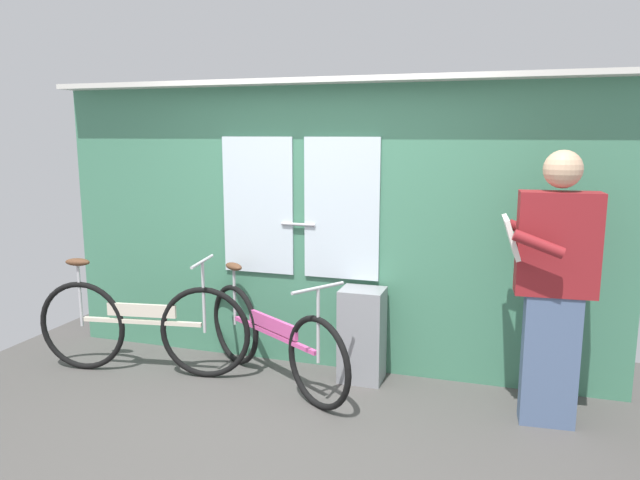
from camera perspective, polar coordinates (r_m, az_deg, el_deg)
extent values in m
cube|color=#474442|center=(4.00, -4.95, -18.11)|extent=(5.56, 4.02, 0.04)
cube|color=#427F60|center=(4.73, 0.47, 0.98)|extent=(4.56, 0.08, 2.24)
cube|color=silver|center=(4.84, -5.94, 3.28)|extent=(0.60, 0.02, 1.10)
cube|color=silver|center=(4.61, 2.08, 2.99)|extent=(0.60, 0.02, 1.10)
cylinder|color=#B2B2B7|center=(4.72, -2.10, 1.50)|extent=(0.28, 0.02, 0.02)
cube|color=silver|center=(4.59, 0.11, 14.96)|extent=(4.56, 0.28, 0.04)
torus|color=black|center=(4.16, -0.17, -11.63)|extent=(0.58, 0.39, 0.66)
torus|color=black|center=(4.99, -8.10, -7.98)|extent=(0.58, 0.39, 0.66)
cube|color=#D14C93|center=(4.54, -4.53, -8.95)|extent=(0.88, 0.58, 0.03)
cube|color=#D14C93|center=(4.52, -4.54, -8.02)|extent=(0.51, 0.34, 0.10)
cylinder|color=#B7B7BC|center=(4.92, -8.17, -5.29)|extent=(0.02, 0.02, 0.49)
ellipsoid|color=brown|center=(4.86, -8.24, -2.52)|extent=(0.22, 0.18, 0.06)
cylinder|color=#B7B7BC|center=(4.07, -0.18, -8.19)|extent=(0.02, 0.02, 0.53)
cylinder|color=#B7B7BC|center=(3.99, -0.18, -4.61)|extent=(0.26, 0.38, 0.02)
torus|color=black|center=(4.73, -10.95, -8.67)|extent=(0.72, 0.15, 0.72)
torus|color=black|center=(5.16, -21.76, -7.62)|extent=(0.72, 0.15, 0.72)
cube|color=beige|center=(4.90, -16.63, -7.49)|extent=(0.96, 0.17, 0.03)
cube|color=beige|center=(4.88, -16.69, -6.45)|extent=(0.56, 0.11, 0.10)
cylinder|color=#B7B7BC|center=(5.09, -21.96, -4.83)|extent=(0.02, 0.02, 0.52)
ellipsoid|color=brown|center=(5.03, -22.15, -1.96)|extent=(0.21, 0.12, 0.06)
cylinder|color=#B7B7BC|center=(4.65, -11.06, -5.40)|extent=(0.02, 0.02, 0.56)
cylinder|color=#B7B7BC|center=(4.58, -11.18, -2.02)|extent=(0.09, 0.44, 0.02)
cube|color=slate|center=(4.20, 21.07, -10.60)|extent=(0.35, 0.20, 0.87)
cube|color=maroon|center=(4.00, 21.76, -0.34)|extent=(0.50, 0.23, 0.65)
sphere|color=tan|center=(3.95, 22.20, 6.29)|extent=(0.24, 0.24, 0.24)
cube|color=silver|center=(3.96, 17.79, 0.29)|extent=(0.13, 0.35, 0.26)
cylinder|color=maroon|center=(3.76, 20.15, -0.36)|extent=(0.31, 0.09, 0.17)
cylinder|color=maroon|center=(4.19, 19.49, 0.71)|extent=(0.31, 0.09, 0.17)
cube|color=gray|center=(4.61, 4.04, -9.02)|extent=(0.33, 0.28, 0.72)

